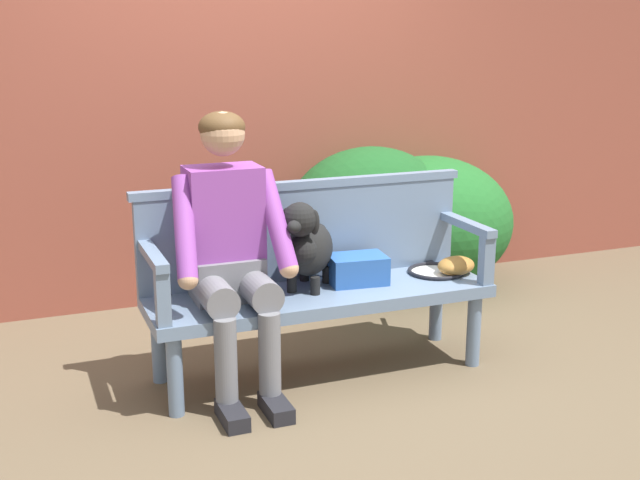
# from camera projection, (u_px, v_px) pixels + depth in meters

# --- Properties ---
(ground_plane) EXTENTS (40.00, 40.00, 0.00)m
(ground_plane) POSITION_uv_depth(u_px,v_px,m) (320.00, 373.00, 4.03)
(ground_plane) COLOR brown
(brick_garden_fence) EXTENTS (8.00, 0.30, 2.07)m
(brick_garden_fence) POSITION_uv_depth(u_px,v_px,m) (233.00, 130.00, 5.11)
(brick_garden_fence) COLOR brown
(brick_garden_fence) RESTS_ON ground
(hedge_bush_far_left) EXTENTS (1.13, 1.06, 0.86)m
(hedge_bush_far_left) POSITION_uv_depth(u_px,v_px,m) (427.00, 222.00, 5.31)
(hedge_bush_far_left) COLOR #1E5B23
(hedge_bush_far_left) RESTS_ON ground
(hedge_bush_far_right) EXTENTS (1.11, 0.90, 0.94)m
(hedge_bush_far_right) POSITION_uv_depth(u_px,v_px,m) (370.00, 221.00, 5.16)
(hedge_bush_far_right) COLOR #194C1E
(hedge_bush_far_right) RESTS_ON ground
(garden_bench) EXTENTS (1.67, 0.50, 0.43)m
(garden_bench) POSITION_uv_depth(u_px,v_px,m) (320.00, 301.00, 3.94)
(garden_bench) COLOR slate
(garden_bench) RESTS_ON ground
(bench_backrest) EXTENTS (1.71, 0.06, 0.50)m
(bench_backrest) POSITION_uv_depth(u_px,v_px,m) (304.00, 229.00, 4.06)
(bench_backrest) COLOR slate
(bench_backrest) RESTS_ON garden_bench
(bench_armrest_left_end) EXTENTS (0.06, 0.50, 0.28)m
(bench_armrest_left_end) POSITION_uv_depth(u_px,v_px,m) (156.00, 273.00, 3.51)
(bench_armrest_left_end) COLOR slate
(bench_armrest_left_end) RESTS_ON garden_bench
(bench_armrest_right_end) EXTENTS (0.06, 0.50, 0.28)m
(bench_armrest_right_end) POSITION_uv_depth(u_px,v_px,m) (474.00, 239.00, 4.08)
(bench_armrest_right_end) COLOR slate
(bench_armrest_right_end) RESTS_ON garden_bench
(person_seated) EXTENTS (0.56, 0.65, 1.30)m
(person_seated) POSITION_uv_depth(u_px,v_px,m) (229.00, 244.00, 3.68)
(person_seated) COLOR black
(person_seated) RESTS_ON ground
(dog_on_bench) EXTENTS (0.38, 0.42, 0.45)m
(dog_on_bench) POSITION_uv_depth(u_px,v_px,m) (307.00, 244.00, 3.87)
(dog_on_bench) COLOR black
(dog_on_bench) RESTS_ON garden_bench
(tennis_racket) EXTENTS (0.36, 0.58, 0.03)m
(tennis_racket) POSITION_uv_depth(u_px,v_px,m) (434.00, 270.00, 4.22)
(tennis_racket) COLOR black
(tennis_racket) RESTS_ON garden_bench
(baseball_glove) EXTENTS (0.27, 0.25, 0.09)m
(baseball_glove) POSITION_uv_depth(u_px,v_px,m) (456.00, 266.00, 4.17)
(baseball_glove) COLOR #9E6B2D
(baseball_glove) RESTS_ON garden_bench
(sports_bag) EXTENTS (0.30, 0.23, 0.14)m
(sports_bag) POSITION_uv_depth(u_px,v_px,m) (357.00, 269.00, 4.02)
(sports_bag) COLOR #2856A3
(sports_bag) RESTS_ON garden_bench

